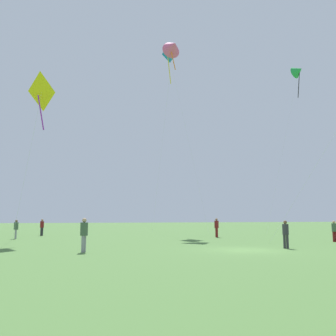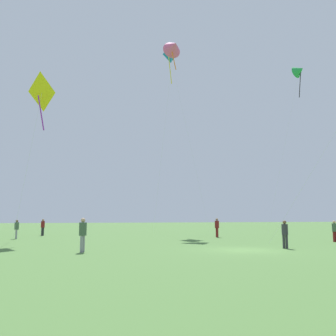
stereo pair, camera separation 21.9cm
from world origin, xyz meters
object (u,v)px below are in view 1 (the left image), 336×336
person_standing_2 (16,228)px  person_standing_0 (334,230)px  person_standing_4 (217,226)px  kite_flying_1 (173,47)px  kite_flying_0 (298,71)px  person_standing_5 (84,232)px  person_standing_1 (42,226)px  kite_flying_5 (42,94)px  kite_flying_3 (169,57)px  person_standing_3 (286,232)px

person_standing_2 → person_standing_0: bearing=54.0°
person_standing_4 → kite_flying_1: kite_flying_1 is taller
person_standing_0 → kite_flying_0: (12.51, 17.77, 21.85)m
person_standing_5 → kite_flying_1: 32.16m
person_standing_1 → person_standing_2: size_ratio=1.03×
kite_flying_1 → person_standing_0: bearing=-68.5°
person_standing_0 → kite_flying_5: (-22.17, 8.80, 11.31)m
person_standing_4 → person_standing_2: bearing=77.3°
kite_flying_1 → kite_flying_5: bearing=-150.5°
kite_flying_3 → person_standing_2: bearing=-154.8°
person_standing_1 → kite_flying_5: 15.42m
person_standing_1 → kite_flying_0: size_ratio=0.07×
person_standing_0 → kite_flying_0: size_ratio=0.07×
person_standing_0 → kite_flying_5: 26.40m
person_standing_2 → person_standing_4: (18.39, -3.79, 0.08)m
person_standing_1 → kite_flying_1: 26.39m
person_standing_3 → person_standing_1: bearing=159.5°
kite_flying_1 → person_standing_5: bearing=-123.4°
person_standing_0 → kite_flying_3: (-5.65, 21.94, 22.90)m
person_standing_0 → kite_flying_3: kite_flying_3 is taller
person_standing_0 → kite_flying_1: size_ratio=0.07×
person_standing_4 → kite_flying_3: bearing=0.4°
person_standing_1 → person_standing_4: bearing=108.5°
person_standing_5 → kite_flying_0: size_ratio=0.08×
person_standing_3 → person_standing_2: bearing=171.9°
kite_flying_3 → kite_flying_0: bearing=-12.9°
person_standing_3 → kite_flying_5: kite_flying_5 is taller
person_standing_1 → person_standing_4: person_standing_4 is taller
person_standing_2 → person_standing_4: bearing=71.9°
person_standing_4 → person_standing_0: bearing=-152.0°
person_standing_0 → person_standing_1: (-21.33, 19.32, 0.06)m
kite_flying_1 → kite_flying_5: size_ratio=1.80×
person_standing_3 → kite_flying_1: 30.71m
person_standing_0 → kite_flying_5: size_ratio=0.12×
person_standing_3 → kite_flying_0: bearing=86.1°
person_standing_2 → person_standing_4: person_standing_4 is taller
kite_flying_0 → person_standing_5: bearing=-148.3°
kite_flying_0 → kite_flying_3: kite_flying_3 is taller
kite_flying_0 → kite_flying_5: size_ratio=1.77×
person_standing_2 → kite_flying_5: kite_flying_5 is taller
person_standing_3 → kite_flying_1: (0.85, 21.37, 22.04)m
person_standing_4 → kite_flying_0: bearing=-66.5°
person_standing_2 → person_standing_5: bearing=7.7°
kite_flying_0 → person_standing_1: bearing=177.4°
person_standing_1 → person_standing_3: person_standing_1 is taller
kite_flying_1 → person_standing_3: bearing=-92.3°
person_standing_3 → kite_flying_0: (20.24, 21.70, 21.82)m
person_standing_1 → person_standing_0: bearing=97.6°
person_standing_5 → kite_flying_0: 43.76m
person_standing_0 → person_standing_5: person_standing_5 is taller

